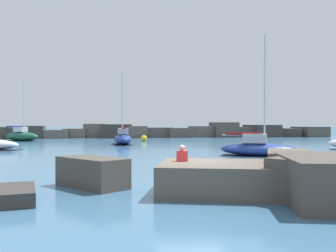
# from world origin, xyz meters

# --- Properties ---
(ground_plane) EXTENTS (600.00, 600.00, 0.00)m
(ground_plane) POSITION_xyz_m (0.00, 0.00, 0.00)
(ground_plane) COLOR #3D6B8E
(open_sea_beyond) EXTENTS (400.00, 116.00, 0.01)m
(open_sea_beyond) POSITION_xyz_m (0.00, 106.40, 0.00)
(open_sea_beyond) COLOR #2D5B7F
(open_sea_beyond) RESTS_ON ground
(breakwater_jetty) EXTENTS (61.51, 7.11, 2.41)m
(breakwater_jetty) POSITION_xyz_m (2.15, 46.38, 0.92)
(breakwater_jetty) COLOR #4C443D
(breakwater_jetty) RESTS_ON ground
(foreground_rocks) EXTENTS (12.97, 7.99, 1.35)m
(foreground_rocks) POSITION_xyz_m (1.99, -1.80, 0.60)
(foreground_rocks) COLOR #4C443D
(foreground_rocks) RESTS_ON ground
(sailboat_moored_1) EXTENTS (5.77, 4.22, 8.47)m
(sailboat_moored_1) POSITION_xyz_m (7.35, 12.21, 0.57)
(sailboat_moored_1) COLOR navy
(sailboat_moored_1) RESTS_ON ground
(sailboat_moored_2) EXTENTS (5.41, 4.62, 7.52)m
(sailboat_moored_2) POSITION_xyz_m (-14.30, 37.21, 0.68)
(sailboat_moored_2) COLOR #195138
(sailboat_moored_2) RESTS_ON ground
(sailboat_moored_4) EXTENTS (2.13, 5.47, 7.77)m
(sailboat_moored_4) POSITION_xyz_m (-1.70, 27.55, 0.66)
(sailboat_moored_4) COLOR navy
(sailboat_moored_4) RESTS_ON ground
(mooring_buoy_orange_near) EXTENTS (0.76, 0.76, 0.96)m
(mooring_buoy_orange_near) POSITION_xyz_m (1.12, 34.21, 0.38)
(mooring_buoy_orange_near) COLOR yellow
(mooring_buoy_orange_near) RESTS_ON ground
(person_on_rocks) EXTENTS (0.36, 0.22, 1.57)m
(person_on_rocks) POSITION_xyz_m (-0.43, -0.20, 0.87)
(person_on_rocks) COLOR #282833
(person_on_rocks) RESTS_ON ground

